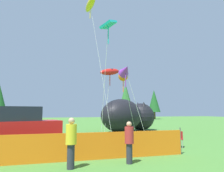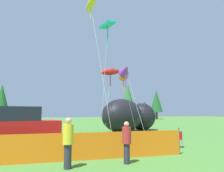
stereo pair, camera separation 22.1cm
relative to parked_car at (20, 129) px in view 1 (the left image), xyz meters
The scene contains 14 objects.
ground_plane 5.06m from the parked_car, 10.62° to the right, with size 120.00×120.00×0.00m, color #477F33.
parked_car is the anchor object (origin of this frame).
folding_chair 8.77m from the parked_car, 14.00° to the right, with size 0.65×0.65×0.88m.
inflatable_cat 11.92m from the parked_car, 37.91° to the left, with size 7.20×5.70×3.19m.
safety_fence 4.70m from the parked_car, 51.56° to the right, with size 8.92×0.42×1.25m.
spectator_in_white_shirt 5.20m from the parked_car, 67.34° to the right, with size 0.39×0.39×1.80m.
spectator_in_green_shirt 6.41m from the parked_car, 48.10° to the right, with size 0.35×0.35×1.62m.
kite_teal_diamond 8.16m from the parked_car, ahead, with size 1.21×1.94×8.01m.
kite_orange_flower 9.04m from the parked_car, 25.67° to the left, with size 2.27×2.04×5.27m.
kite_purple_delta 8.20m from the parked_car, 15.32° to the left, with size 1.96×1.31×5.61m.
kite_yellow_hero 12.86m from the parked_car, 47.58° to the left, with size 1.73×3.75×11.99m.
kite_red_lizard 10.30m from the parked_car, 40.17° to the left, with size 2.31×1.35×6.16m.
horizon_tree_west 38.38m from the parked_car, 58.78° to the left, with size 3.39×3.39×8.10m.
horizon_tree_northeast 47.28m from the parked_car, 51.37° to the left, with size 3.14×3.14×7.49m.
Camera 1 is at (-4.07, -11.90, 2.03)m, focal length 35.00 mm.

